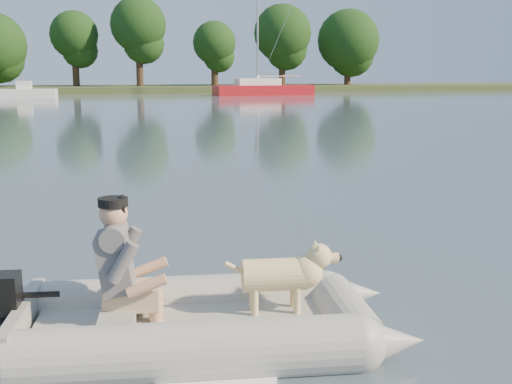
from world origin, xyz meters
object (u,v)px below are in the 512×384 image
object	(u,v)px
dog	(275,280)
man	(118,258)
dinghy	(201,278)
motorboat	(27,87)
sailboat	(262,89)

from	to	relation	value
dog	man	bearing A→B (deg)	-180.00
dinghy	motorboat	world-z (taller)	motorboat
dinghy	dog	bearing A→B (deg)	4.57
man	motorboat	distance (m)	49.27
dinghy	dog	distance (m)	0.61
dog	sailboat	bearing A→B (deg)	82.38
dog	sailboat	size ratio (longest dim) A/B	0.07
dinghy	man	world-z (taller)	man
sailboat	man	bearing A→B (deg)	-109.18
motorboat	man	bearing A→B (deg)	-79.71
dinghy	motorboat	bearing A→B (deg)	103.75
sailboat	dog	bearing A→B (deg)	-107.82
dinghy	sailboat	size ratio (longest dim) A/B	0.36
motorboat	sailboat	bearing A→B (deg)	8.91
dog	motorboat	xyz separation A→B (m)	(-5.96, 49.21, 0.42)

